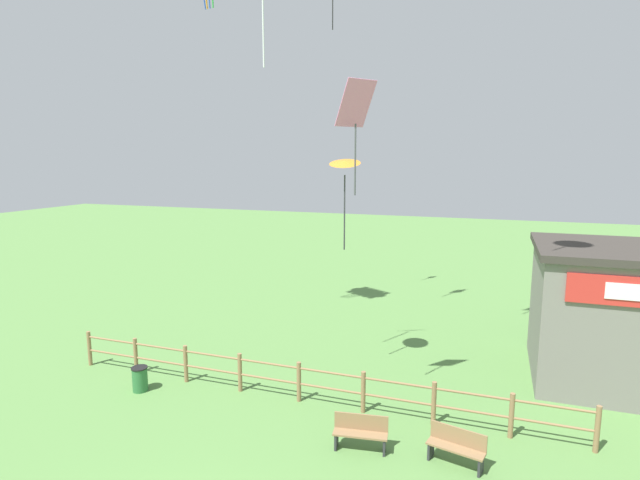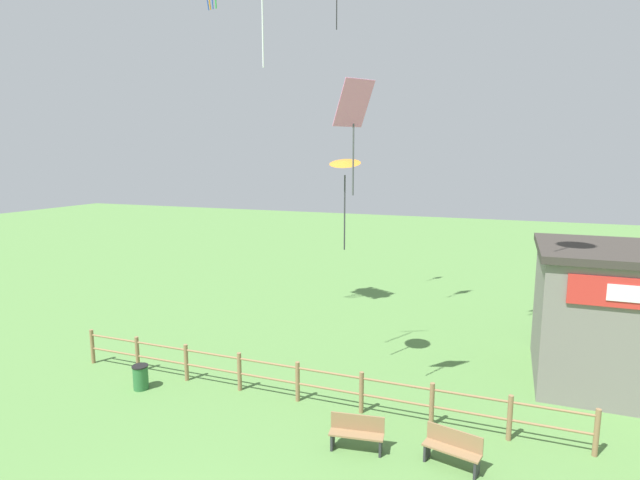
% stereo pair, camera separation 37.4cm
% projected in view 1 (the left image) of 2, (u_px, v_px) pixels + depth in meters
% --- Properties ---
extents(wooden_fence, '(16.91, 0.14, 1.30)m').
position_uv_depth(wooden_fence, '(299.00, 379.00, 15.74)').
color(wooden_fence, olive).
rests_on(wooden_fence, ground_plane).
extents(park_bench_near_fence, '(1.47, 0.60, 0.93)m').
position_uv_depth(park_bench_near_fence, '(361.00, 432.00, 13.16)').
color(park_bench_near_fence, olive).
rests_on(park_bench_near_fence, ground_plane).
extents(park_bench_by_building, '(1.49, 0.73, 0.93)m').
position_uv_depth(park_bench_by_building, '(456.00, 446.00, 12.50)').
color(park_bench_by_building, olive).
rests_on(park_bench_by_building, ground_plane).
extents(trash_bin, '(0.53, 0.53, 0.82)m').
position_uv_depth(trash_bin, '(140.00, 379.00, 16.49)').
color(trash_bin, '#2D6B38').
rests_on(trash_bin, ground_plane).
extents(kite_orange_delta, '(1.17, 1.15, 3.15)m').
position_uv_depth(kite_orange_delta, '(345.00, 166.00, 16.66)').
color(kite_orange_delta, orange).
extents(kite_pink_diamond, '(1.11, 1.17, 3.14)m').
position_uv_depth(kite_pink_diamond, '(356.00, 112.00, 13.73)').
color(kite_pink_diamond, pink).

